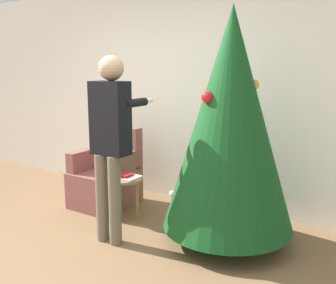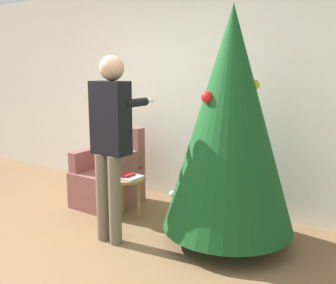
# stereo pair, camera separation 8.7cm
# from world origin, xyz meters

# --- Properties ---
(ground_plane) EXTENTS (14.00, 14.00, 0.00)m
(ground_plane) POSITION_xyz_m (0.00, 0.00, 0.00)
(ground_plane) COLOR brown
(wall_back) EXTENTS (8.00, 0.06, 2.70)m
(wall_back) POSITION_xyz_m (0.00, 2.23, 1.35)
(wall_back) COLOR silver
(wall_back) RESTS_ON ground_plane
(christmas_tree) EXTENTS (1.24, 1.24, 2.24)m
(christmas_tree) POSITION_xyz_m (1.13, 1.35, 1.20)
(christmas_tree) COLOR brown
(christmas_tree) RESTS_ON ground_plane
(armchair) EXTENTS (0.62, 0.73, 0.95)m
(armchair) POSITION_xyz_m (-0.55, 1.51, 0.34)
(armchair) COLOR brown
(armchair) RESTS_ON ground_plane
(person_standing) EXTENTS (0.39, 0.57, 1.79)m
(person_standing) POSITION_xyz_m (0.18, 0.77, 1.07)
(person_standing) COLOR #6B604C
(person_standing) RESTS_ON ground_plane
(side_stool) EXTENTS (0.41, 0.41, 0.47)m
(side_stool) POSITION_xyz_m (-0.09, 1.28, 0.40)
(side_stool) COLOR #A37547
(side_stool) RESTS_ON ground_plane
(laptop) EXTENTS (0.35, 0.25, 0.02)m
(laptop) POSITION_xyz_m (-0.09, 1.28, 0.48)
(laptop) COLOR silver
(laptop) RESTS_ON side_stool
(book) EXTENTS (0.16, 0.15, 0.02)m
(book) POSITION_xyz_m (-0.09, 1.28, 0.50)
(book) COLOR #B21E23
(book) RESTS_ON laptop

